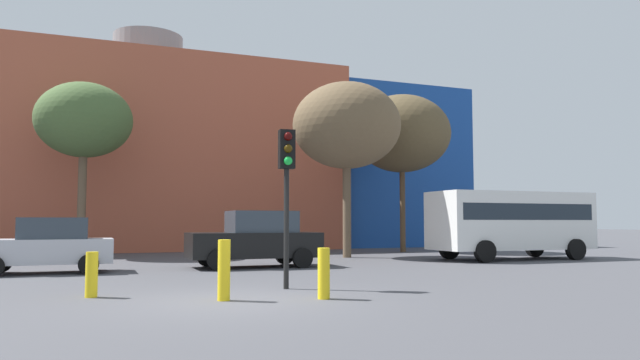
% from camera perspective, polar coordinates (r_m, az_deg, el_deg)
% --- Properties ---
extents(ground_plane, '(200.00, 200.00, 0.00)m').
position_cam_1_polar(ground_plane, '(11.56, -8.84, -11.60)').
color(ground_plane, '#47474C').
extents(building_backdrop, '(39.17, 10.32, 12.50)m').
position_cam_1_polar(building_backdrop, '(35.61, -16.66, 1.97)').
color(building_backdrop, '#B2563D').
rests_on(building_backdrop, ground_plane).
extents(parked_car_1, '(3.80, 1.87, 1.65)m').
position_cam_1_polar(parked_car_1, '(19.23, -25.10, -5.81)').
color(parked_car_1, silver).
rests_on(parked_car_1, ground_plane).
extents(parked_car_2, '(4.36, 2.14, 1.89)m').
position_cam_1_polar(parked_car_2, '(19.88, -6.29, -5.76)').
color(parked_car_2, black).
rests_on(parked_car_2, ground_plane).
extents(white_bus, '(6.80, 2.62, 2.72)m').
position_cam_1_polar(white_bus, '(25.07, 18.16, -3.69)').
color(white_bus, white).
rests_on(white_bus, ground_plane).
extents(traffic_light_island, '(0.38, 0.37, 3.64)m').
position_cam_1_polar(traffic_light_island, '(13.42, -3.26, 0.87)').
color(traffic_light_island, black).
rests_on(traffic_light_island, ground_plane).
extents(bare_tree_0, '(4.07, 4.07, 7.56)m').
position_cam_1_polar(bare_tree_0, '(27.37, -22.05, 5.38)').
color(bare_tree_0, brown).
rests_on(bare_tree_0, ground_plane).
extents(bare_tree_1, '(4.71, 4.71, 7.60)m').
position_cam_1_polar(bare_tree_1, '(25.53, 2.62, 5.29)').
color(bare_tree_1, brown).
rests_on(bare_tree_1, ground_plane).
extents(bare_tree_2, '(5.01, 5.01, 8.09)m').
position_cam_1_polar(bare_tree_2, '(30.59, 8.00, 4.48)').
color(bare_tree_2, brown).
rests_on(bare_tree_2, ground_plane).
extents(bollard_yellow_0, '(0.24, 0.24, 1.00)m').
position_cam_1_polar(bollard_yellow_0, '(11.67, 0.37, -9.11)').
color(bollard_yellow_0, yellow).
rests_on(bollard_yellow_0, ground_plane).
extents(bollard_yellow_1, '(0.24, 0.24, 1.17)m').
position_cam_1_polar(bollard_yellow_1, '(11.57, -9.36, -8.67)').
color(bollard_yellow_1, yellow).
rests_on(bollard_yellow_1, ground_plane).
extents(bollard_yellow_2, '(0.24, 0.24, 0.91)m').
position_cam_1_polar(bollard_yellow_2, '(12.78, -21.41, -8.59)').
color(bollard_yellow_2, yellow).
rests_on(bollard_yellow_2, ground_plane).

